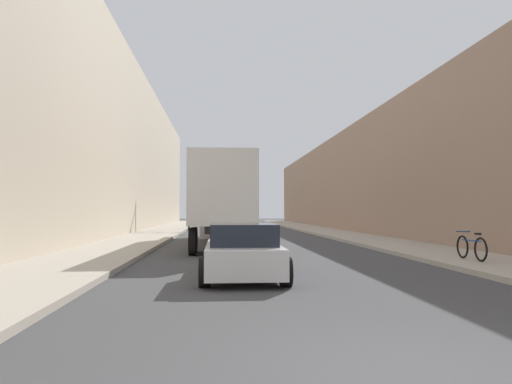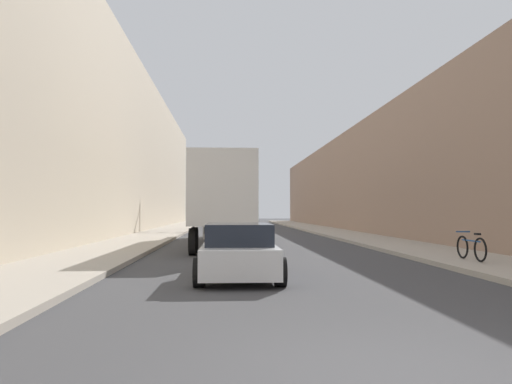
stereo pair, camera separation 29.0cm
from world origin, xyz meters
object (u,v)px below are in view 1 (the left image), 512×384
(sedan_car, at_px, (242,252))
(parked_bicycle, at_px, (471,247))
(traffic_signal_gantry, at_px, (205,174))
(semi_truck, at_px, (222,200))

(sedan_car, relative_size, parked_bicycle, 2.30)
(sedan_car, xyz_separation_m, traffic_signal_gantry, (-1.80, 29.53, 4.10))
(semi_truck, xyz_separation_m, traffic_signal_gantry, (-1.35, 17.19, 2.54))
(semi_truck, relative_size, traffic_signal_gantry, 2.17)
(semi_truck, distance_m, sedan_car, 12.45)
(sedan_car, distance_m, parked_bicycle, 7.49)
(semi_truck, distance_m, parked_bicycle, 12.55)
(semi_truck, height_order, traffic_signal_gantry, traffic_signal_gantry)
(semi_truck, bearing_deg, traffic_signal_gantry, 94.49)
(parked_bicycle, bearing_deg, sedan_car, -160.98)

